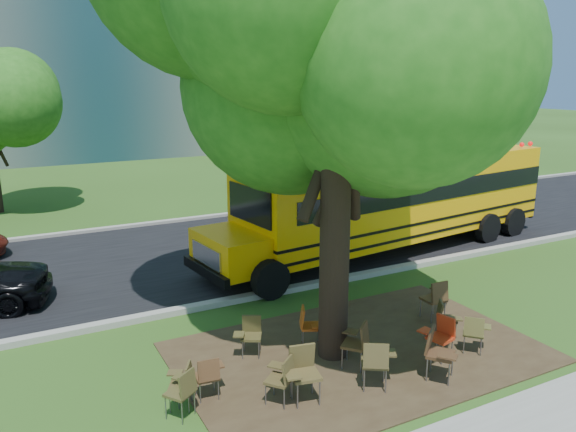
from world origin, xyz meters
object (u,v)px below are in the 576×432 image
chair_6 (441,333)px  chair_0 (183,388)px  school_bus (397,196)px  chair_7 (475,330)px  chair_1 (209,373)px  chair_10 (308,323)px  main_tree (339,30)px  chair_8 (183,380)px  chair_9 (250,332)px  chair_13 (436,296)px  chair_12 (445,316)px  chair_3 (303,368)px  chair_4 (377,360)px  chair_5 (437,349)px  chair_2 (282,375)px  chair_11 (358,340)px

chair_6 → chair_0: bearing=70.9°
school_bus → chair_7: school_bus is taller
school_bus → chair_1: school_bus is taller
chair_1 → chair_10: size_ratio=0.94×
main_tree → chair_8: (-3.09, -0.35, -5.56)m
school_bus → chair_9: bearing=-155.1°
chair_8 → main_tree: bearing=-55.7°
chair_13 → main_tree: bearing=-172.2°
chair_7 → chair_12: (0.00, 0.81, -0.01)m
chair_3 → chair_13: (4.17, 1.42, -0.01)m
chair_8 → chair_13: 6.01m
chair_7 → chair_8: size_ratio=1.03×
chair_7 → chair_13: 1.60m
chair_9 → chair_4: bearing=152.1°
chair_7 → chair_0: bearing=-139.6°
chair_9 → chair_12: bearing=-167.8°
school_bus → chair_12: 6.35m
chair_3 → chair_5: bearing=179.3°
chair_0 → chair_13: chair_13 is taller
chair_1 → chair_0: bearing=-145.8°
chair_1 → main_tree: bearing=13.6°
school_bus → chair_1: size_ratio=15.61×
main_tree → chair_5: main_tree is taller
chair_7 → chair_12: chair_7 is taller
chair_1 → chair_5: (3.80, -1.29, 0.11)m
chair_5 → chair_12: chair_5 is taller
chair_3 → chair_8: bearing=-11.2°
chair_7 → chair_10: size_ratio=0.96×
chair_0 → chair_1: (0.53, 0.28, -0.02)m
chair_7 → chair_9: size_ratio=1.00×
chair_5 → chair_6: bearing=-174.4°
chair_0 → chair_2: (1.56, -0.40, 0.01)m
chair_10 → chair_13: bearing=110.8°
chair_11 → chair_1: bearing=133.5°
chair_1 → chair_6: size_ratio=0.91×
school_bus → chair_12: size_ratio=15.73×
chair_2 → chair_7: bearing=-42.5°
chair_9 → chair_5: bearing=165.9°
chair_10 → chair_12: 2.88m
chair_0 → chair_10: size_ratio=0.99×
chair_7 → chair_11: size_ratio=0.88×
chair_7 → chair_3: bearing=-135.3°
school_bus → chair_2: 9.42m
chair_1 → chair_10: bearing=26.4°
school_bus → chair_9: (-6.90, -4.29, -1.21)m
chair_9 → chair_13: (4.30, -0.43, 0.09)m
chair_0 → chair_12: bearing=-32.6°
chair_3 → chair_9: 1.86m
chair_11 → chair_4: bearing=-142.3°
chair_6 → chair_12: bearing=-62.6°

